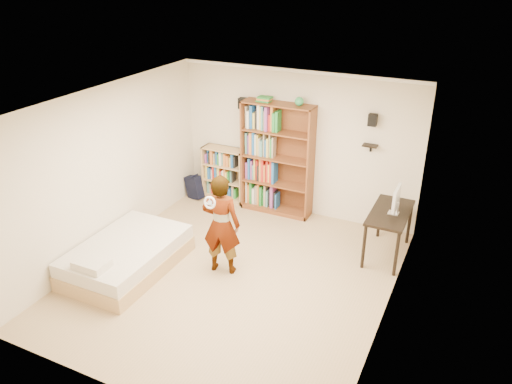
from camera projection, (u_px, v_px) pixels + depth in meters
ground at (234, 277)px, 7.61m from camera, size 4.50×5.00×0.01m
room_shell at (232, 170)px, 6.86m from camera, size 4.52×5.02×2.71m
crown_molding at (230, 106)px, 6.48m from camera, size 4.50×5.00×0.06m
speaker_left at (243, 103)px, 9.13m from camera, size 0.14×0.12×0.20m
speaker_right at (373, 120)px, 8.20m from camera, size 0.14×0.12×0.20m
wall_shelf at (370, 146)px, 8.39m from camera, size 0.25×0.16×0.02m
tall_bookshelf at (277, 159)px, 9.16m from camera, size 1.33×0.39×2.11m
low_bookshelf at (225, 174)px, 9.85m from camera, size 0.86×0.32×1.08m
computer_desk at (388, 233)px, 8.02m from camera, size 0.58×1.16×0.79m
imac at (395, 201)px, 7.70m from camera, size 0.12×0.45×0.45m
daybed at (127, 253)px, 7.70m from camera, size 1.25×1.92×0.57m
person at (221, 225)px, 7.45m from camera, size 0.65×0.49×1.60m
wii_wheel at (210, 203)px, 6.99m from camera, size 0.19×0.07×0.19m
navy_bag at (194, 187)px, 10.03m from camera, size 0.39×0.30×0.48m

